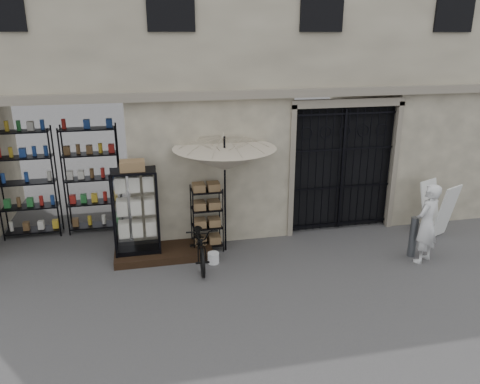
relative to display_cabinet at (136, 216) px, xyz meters
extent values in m
plane|color=#27272B|center=(2.90, -1.62, -0.93)|extent=(80.00, 80.00, 0.00)
cube|color=#B6AA90|center=(2.90, 2.38, 3.57)|extent=(14.00, 4.00, 9.00)
cube|color=black|center=(-1.60, 1.18, 0.57)|extent=(3.00, 1.70, 3.00)
cube|color=black|center=(-1.65, 1.68, 0.32)|extent=(2.70, 0.50, 2.50)
cube|color=black|center=(4.65, 0.66, 0.57)|extent=(2.50, 0.06, 3.00)
cube|color=black|center=(4.65, 0.50, 0.52)|extent=(0.05, 0.05, 2.80)
cube|color=black|center=(0.50, -0.07, -0.85)|extent=(2.00, 0.90, 0.15)
cube|color=black|center=(0.00, 0.01, -0.73)|extent=(0.99, 0.77, 0.10)
cube|color=silver|center=(0.08, -0.25, 0.09)|extent=(0.77, 0.26, 1.61)
cube|color=silver|center=(0.00, 0.01, -0.01)|extent=(0.81, 0.59, 1.34)
cube|color=olive|center=(0.00, 0.01, 1.00)|extent=(0.57, 0.50, 0.19)
cube|color=black|center=(1.45, 0.09, -0.22)|extent=(0.71, 0.58, 1.41)
cube|color=olive|center=(1.45, 0.09, -0.27)|extent=(0.60, 0.47, 1.06)
cylinder|color=black|center=(1.82, -0.05, 0.32)|extent=(0.05, 0.05, 2.48)
imported|color=tan|center=(1.82, -0.05, 1.22)|extent=(2.27, 2.30, 1.67)
cylinder|color=silver|center=(1.47, -0.60, -0.81)|extent=(0.30, 0.30, 0.22)
imported|color=black|center=(1.22, -0.54, -0.93)|extent=(0.64, 0.93, 1.73)
cylinder|color=#595D63|center=(5.56, -1.17, -0.49)|extent=(0.20, 0.20, 0.86)
imported|color=silver|center=(5.66, -1.42, -0.93)|extent=(1.34, 1.73, 0.39)
cube|color=silver|center=(6.75, -0.51, -0.28)|extent=(0.66, 0.51, 1.24)
cube|color=silver|center=(6.59, -0.16, -0.28)|extent=(0.66, 0.51, 1.24)
camera|label=1|loc=(0.17, -9.05, 3.48)|focal=35.00mm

